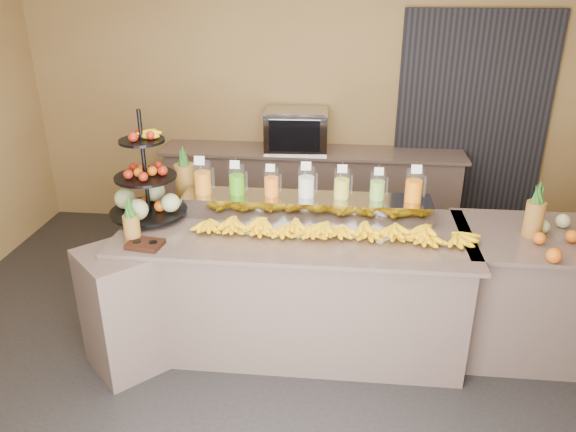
% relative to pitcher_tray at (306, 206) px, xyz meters
% --- Properties ---
extents(ground, '(6.00, 6.00, 0.00)m').
position_rel_pitcher_tray_xyz_m(ground, '(-0.06, -0.58, -1.01)').
color(ground, black).
rests_on(ground, ground).
extents(room_envelope, '(6.04, 5.02, 2.82)m').
position_rel_pitcher_tray_xyz_m(room_envelope, '(0.13, 0.21, 0.87)').
color(room_envelope, olive).
rests_on(room_envelope, ground).
extents(buffet_counter, '(2.75, 1.25, 0.93)m').
position_rel_pitcher_tray_xyz_m(buffet_counter, '(-0.18, -0.32, -0.54)').
color(buffet_counter, gray).
rests_on(buffet_counter, ground).
extents(right_counter, '(1.08, 0.88, 0.93)m').
position_rel_pitcher_tray_xyz_m(right_counter, '(1.64, -0.18, -0.54)').
color(right_counter, gray).
rests_on(right_counter, ground).
extents(back_ledge, '(3.10, 0.55, 0.93)m').
position_rel_pitcher_tray_xyz_m(back_ledge, '(-0.06, 1.67, -0.54)').
color(back_ledge, gray).
rests_on(back_ledge, ground).
extents(pitcher_tray, '(1.85, 0.30, 0.15)m').
position_rel_pitcher_tray_xyz_m(pitcher_tray, '(0.00, 0.00, 0.00)').
color(pitcher_tray, gray).
rests_on(pitcher_tray, buffet_counter).
extents(juice_pitcher_orange_a, '(0.13, 0.14, 0.32)m').
position_rel_pitcher_tray_xyz_m(juice_pitcher_orange_a, '(-0.78, -0.00, 0.18)').
color(juice_pitcher_orange_a, silver).
rests_on(juice_pitcher_orange_a, pitcher_tray).
extents(juice_pitcher_green, '(0.12, 0.13, 0.29)m').
position_rel_pitcher_tray_xyz_m(juice_pitcher_green, '(-0.52, -0.00, 0.17)').
color(juice_pitcher_green, silver).
rests_on(juice_pitcher_green, pitcher_tray).
extents(juice_pitcher_orange_b, '(0.11, 0.12, 0.27)m').
position_rel_pitcher_tray_xyz_m(juice_pitcher_orange_b, '(-0.26, -0.00, 0.17)').
color(juice_pitcher_orange_b, silver).
rests_on(juice_pitcher_orange_b, pitcher_tray).
extents(juice_pitcher_milk, '(0.13, 0.13, 0.30)m').
position_rel_pitcher_tray_xyz_m(juice_pitcher_milk, '(-0.00, -0.00, 0.18)').
color(juice_pitcher_milk, silver).
rests_on(juice_pitcher_milk, pitcher_tray).
extents(juice_pitcher_lemon, '(0.12, 0.12, 0.29)m').
position_rel_pitcher_tray_xyz_m(juice_pitcher_lemon, '(0.26, -0.00, 0.17)').
color(juice_pitcher_lemon, silver).
rests_on(juice_pitcher_lemon, pitcher_tray).
extents(juice_pitcher_lime, '(0.11, 0.12, 0.28)m').
position_rel_pitcher_tray_xyz_m(juice_pitcher_lime, '(0.52, -0.00, 0.17)').
color(juice_pitcher_lime, silver).
rests_on(juice_pitcher_lime, pitcher_tray).
extents(juice_pitcher_orange_c, '(0.13, 0.13, 0.31)m').
position_rel_pitcher_tray_xyz_m(juice_pitcher_orange_c, '(0.78, -0.00, 0.18)').
color(juice_pitcher_orange_c, silver).
rests_on(juice_pitcher_orange_c, pitcher_tray).
extents(banana_heap, '(1.94, 0.18, 0.16)m').
position_rel_pitcher_tray_xyz_m(banana_heap, '(0.18, -0.33, -0.00)').
color(banana_heap, yellow).
rests_on(banana_heap, buffet_counter).
extents(fruit_stand, '(0.59, 0.59, 0.81)m').
position_rel_pitcher_tray_xyz_m(fruit_stand, '(-1.13, -0.14, 0.13)').
color(fruit_stand, black).
rests_on(fruit_stand, buffet_counter).
extents(condiment_caddy, '(0.25, 0.20, 0.03)m').
position_rel_pitcher_tray_xyz_m(condiment_caddy, '(-1.03, -0.63, -0.06)').
color(condiment_caddy, black).
rests_on(condiment_caddy, buffet_counter).
extents(pineapple_left_a, '(0.11, 0.11, 0.35)m').
position_rel_pitcher_tray_xyz_m(pineapple_left_a, '(-1.14, -0.55, 0.05)').
color(pineapple_left_a, brown).
rests_on(pineapple_left_a, buffet_counter).
extents(pineapple_left_b, '(0.16, 0.16, 0.46)m').
position_rel_pitcher_tray_xyz_m(pineapple_left_b, '(-0.98, 0.21, 0.10)').
color(pineapple_left_b, brown).
rests_on(pineapple_left_b, buffet_counter).
extents(right_fruit_pile, '(0.47, 0.45, 0.25)m').
position_rel_pitcher_tray_xyz_m(right_fruit_pile, '(1.74, -0.34, 0.00)').
color(right_fruit_pile, brown).
rests_on(right_fruit_pile, right_counter).
extents(oven_warmer, '(0.64, 0.46, 0.42)m').
position_rel_pitcher_tray_xyz_m(oven_warmer, '(-0.22, 1.67, 0.13)').
color(oven_warmer, gray).
rests_on(oven_warmer, back_ledge).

